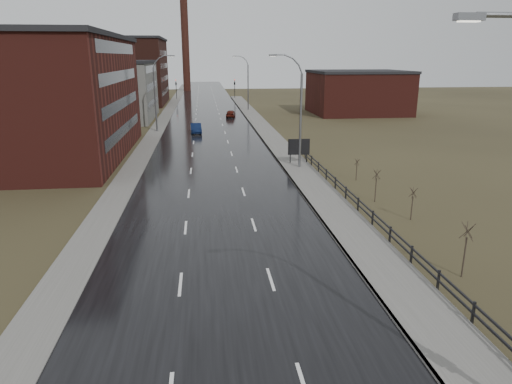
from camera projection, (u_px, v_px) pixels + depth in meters
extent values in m
cube|color=black|center=(210.00, 133.00, 68.94)|extent=(14.00, 300.00, 0.06)
cube|color=#595651|center=(299.00, 170.00, 46.05)|extent=(3.20, 180.00, 0.18)
cube|color=slate|center=(285.00, 170.00, 45.89)|extent=(0.16, 180.00, 0.18)
cube|color=#595651|center=(155.00, 134.00, 68.03)|extent=(2.40, 260.00, 0.12)
cube|color=#471914|center=(20.00, 100.00, 50.52)|extent=(22.00, 28.00, 13.00)
cube|color=black|center=(11.00, 35.00, 48.60)|extent=(22.44, 28.56, 0.50)
cube|color=black|center=(124.00, 129.00, 52.71)|extent=(0.06, 22.40, 1.20)
cube|color=black|center=(122.00, 103.00, 51.86)|extent=(0.06, 22.40, 1.20)
cube|color=black|center=(120.00, 76.00, 51.01)|extent=(0.06, 22.40, 1.20)
cube|color=black|center=(118.00, 48.00, 50.15)|extent=(0.06, 22.40, 1.20)
cube|color=slate|center=(108.00, 92.00, 82.70)|extent=(16.00, 20.00, 10.00)
cube|color=black|center=(105.00, 62.00, 81.21)|extent=(16.32, 20.40, 0.50)
cube|color=black|center=(153.00, 102.00, 84.15)|extent=(0.06, 16.00, 1.20)
cube|color=black|center=(152.00, 86.00, 83.29)|extent=(0.06, 16.00, 1.20)
cube|color=black|center=(151.00, 69.00, 82.44)|extent=(0.06, 16.00, 1.20)
cube|color=#331611|center=(110.00, 72.00, 110.02)|extent=(26.00, 24.00, 15.00)
cube|color=black|center=(107.00, 39.00, 107.82)|extent=(26.52, 24.48, 0.50)
cube|color=black|center=(165.00, 91.00, 112.72)|extent=(0.06, 19.20, 1.20)
cube|color=black|center=(165.00, 78.00, 111.87)|extent=(0.06, 19.20, 1.20)
cube|color=black|center=(164.00, 66.00, 111.02)|extent=(0.06, 19.20, 1.20)
cube|color=black|center=(163.00, 53.00, 110.16)|extent=(0.06, 19.20, 1.20)
cube|color=#471914|center=(358.00, 93.00, 92.08)|extent=(18.00, 16.00, 8.00)
cube|color=black|center=(359.00, 72.00, 90.88)|extent=(18.36, 16.32, 0.50)
cylinder|color=#331611|center=(185.00, 45.00, 149.76)|extent=(2.40, 2.40, 30.00)
cylinder|color=slate|center=(499.00, 15.00, 10.98)|extent=(1.15, 0.14, 0.14)
cube|color=slate|center=(469.00, 17.00, 10.91)|extent=(0.70, 0.28, 0.18)
cube|color=silver|center=(469.00, 21.00, 10.94)|extent=(0.50, 0.20, 0.04)
cylinder|color=slate|center=(301.00, 122.00, 45.70)|extent=(0.24, 0.24, 9.50)
cylinder|color=slate|center=(300.00, 69.00, 44.22)|extent=(0.51, 0.14, 0.98)
cylinder|color=slate|center=(296.00, 62.00, 43.96)|extent=(0.81, 0.14, 0.81)
cylinder|color=slate|center=(289.00, 56.00, 43.75)|extent=(0.98, 0.14, 0.51)
cylinder|color=slate|center=(280.00, 55.00, 43.61)|extent=(1.01, 0.14, 0.14)
cube|color=slate|center=(273.00, 55.00, 43.55)|extent=(0.70, 0.28, 0.18)
cube|color=silver|center=(273.00, 56.00, 43.58)|extent=(0.50, 0.20, 0.04)
cylinder|color=slate|center=(155.00, 101.00, 68.63)|extent=(0.24, 0.24, 9.50)
cylinder|color=slate|center=(154.00, 65.00, 67.18)|extent=(0.51, 0.14, 0.98)
cylinder|color=slate|center=(157.00, 60.00, 67.03)|extent=(0.81, 0.14, 0.81)
cylinder|color=slate|center=(162.00, 57.00, 66.97)|extent=(0.98, 0.14, 0.51)
cylinder|color=slate|center=(168.00, 56.00, 67.02)|extent=(1.01, 0.14, 0.14)
cube|color=slate|center=(172.00, 56.00, 67.11)|extent=(0.70, 0.28, 0.18)
cube|color=silver|center=(173.00, 57.00, 67.14)|extent=(0.50, 0.20, 0.04)
cylinder|color=slate|center=(248.00, 88.00, 97.14)|extent=(0.24, 0.24, 9.50)
cylinder|color=slate|center=(247.00, 63.00, 95.65)|extent=(0.51, 0.14, 0.98)
cylinder|color=slate|center=(245.00, 59.00, 95.40)|extent=(0.81, 0.14, 0.81)
cylinder|color=slate|center=(241.00, 57.00, 95.19)|extent=(0.98, 0.14, 0.51)
cylinder|color=slate|center=(237.00, 56.00, 95.05)|extent=(1.01, 0.14, 0.14)
cube|color=slate|center=(234.00, 56.00, 94.99)|extent=(0.70, 0.28, 0.18)
cube|color=silver|center=(234.00, 57.00, 95.01)|extent=(0.50, 0.20, 0.04)
cube|color=black|center=(473.00, 313.00, 19.44)|extent=(0.10, 0.10, 1.10)
cube|color=black|center=(438.00, 280.00, 22.29)|extent=(0.10, 0.10, 1.10)
cube|color=black|center=(411.00, 255.00, 25.15)|extent=(0.10, 0.10, 1.10)
cube|color=black|center=(390.00, 235.00, 28.01)|extent=(0.10, 0.10, 1.10)
cube|color=black|center=(373.00, 218.00, 30.87)|extent=(0.10, 0.10, 1.10)
cube|color=black|center=(358.00, 205.00, 33.72)|extent=(0.10, 0.10, 1.10)
cube|color=black|center=(346.00, 193.00, 36.58)|extent=(0.10, 0.10, 1.10)
cube|color=black|center=(335.00, 183.00, 39.44)|extent=(0.10, 0.10, 1.10)
cube|color=black|center=(326.00, 175.00, 42.30)|extent=(0.10, 0.10, 1.10)
cube|color=black|center=(318.00, 167.00, 45.15)|extent=(0.10, 0.10, 1.10)
cube|color=black|center=(311.00, 161.00, 48.01)|extent=(0.10, 0.10, 1.10)
cube|color=black|center=(305.00, 155.00, 50.87)|extent=(0.10, 0.10, 1.10)
cube|color=black|center=(300.00, 150.00, 53.73)|extent=(0.10, 0.10, 1.10)
cube|color=black|center=(376.00, 215.00, 30.28)|extent=(0.08, 53.00, 0.10)
cube|color=black|center=(375.00, 221.00, 30.39)|extent=(0.08, 53.00, 0.10)
cylinder|color=#382D23|center=(464.00, 257.00, 23.54)|extent=(0.08, 0.08, 2.22)
cylinder|color=#382D23|center=(469.00, 231.00, 23.14)|extent=(0.04, 0.74, 0.87)
cylinder|color=#382D23|center=(468.00, 231.00, 23.18)|extent=(0.70, 0.27, 0.88)
cylinder|color=#382D23|center=(467.00, 231.00, 23.16)|extent=(0.41, 0.62, 0.89)
cylinder|color=#382D23|center=(467.00, 232.00, 23.10)|extent=(0.41, 0.62, 0.89)
cylinder|color=#382D23|center=(469.00, 232.00, 23.09)|extent=(0.70, 0.27, 0.88)
cylinder|color=#382D23|center=(412.00, 208.00, 31.95)|extent=(0.08, 0.08, 1.74)
cylinder|color=#382D23|center=(414.00, 193.00, 31.64)|extent=(0.04, 0.59, 0.69)
cylinder|color=#382D23|center=(413.00, 193.00, 31.68)|extent=(0.56, 0.22, 0.70)
cylinder|color=#382D23|center=(413.00, 193.00, 31.66)|extent=(0.33, 0.50, 0.70)
cylinder|color=#382D23|center=(413.00, 193.00, 31.60)|extent=(0.33, 0.50, 0.70)
cylinder|color=#382D23|center=(414.00, 193.00, 31.59)|extent=(0.56, 0.22, 0.70)
cylinder|color=#382D23|center=(376.00, 190.00, 35.94)|extent=(0.08, 0.08, 1.94)
cylinder|color=#382D23|center=(377.00, 175.00, 35.59)|extent=(0.04, 0.65, 0.77)
cylinder|color=#382D23|center=(377.00, 174.00, 35.63)|extent=(0.62, 0.24, 0.77)
cylinder|color=#382D23|center=(376.00, 174.00, 35.61)|extent=(0.37, 0.55, 0.78)
cylinder|color=#382D23|center=(376.00, 175.00, 35.55)|extent=(0.37, 0.55, 0.78)
cylinder|color=#382D23|center=(377.00, 175.00, 35.54)|extent=(0.62, 0.24, 0.77)
cylinder|color=#382D23|center=(356.00, 172.00, 42.37)|extent=(0.08, 0.08, 1.50)
cylinder|color=#382D23|center=(358.00, 162.00, 42.10)|extent=(0.04, 0.51, 0.60)
cylinder|color=#382D23|center=(357.00, 162.00, 42.14)|extent=(0.49, 0.20, 0.60)
cylinder|color=#382D23|center=(357.00, 162.00, 42.12)|extent=(0.29, 0.43, 0.61)
cylinder|color=#382D23|center=(357.00, 162.00, 42.06)|extent=(0.29, 0.43, 0.61)
cylinder|color=#382D23|center=(357.00, 162.00, 42.05)|extent=(0.49, 0.20, 0.60)
cube|color=black|center=(290.00, 156.00, 48.62)|extent=(0.10, 0.10, 1.80)
cube|color=black|center=(307.00, 156.00, 48.81)|extent=(0.10, 0.10, 1.80)
cube|color=silver|center=(299.00, 147.00, 48.38)|extent=(2.23, 0.08, 1.60)
cube|color=black|center=(299.00, 147.00, 48.34)|extent=(2.33, 0.04, 1.70)
cylinder|color=black|center=(176.00, 89.00, 124.49)|extent=(0.16, 0.16, 5.20)
imported|color=black|center=(176.00, 81.00, 123.87)|extent=(0.58, 2.73, 1.10)
sphere|color=#FF190C|center=(176.00, 80.00, 123.65)|extent=(0.18, 0.18, 0.18)
cylinder|color=black|center=(235.00, 89.00, 126.24)|extent=(0.16, 0.16, 5.20)
imported|color=black|center=(235.00, 81.00, 125.63)|extent=(0.58, 2.73, 1.10)
sphere|color=#FF190C|center=(235.00, 80.00, 125.40)|extent=(0.18, 0.18, 0.18)
imported|color=#0B1738|center=(196.00, 129.00, 68.46)|extent=(1.81, 4.52, 1.46)
imported|color=#4A140C|center=(231.00, 114.00, 86.67)|extent=(2.18, 4.24, 1.38)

